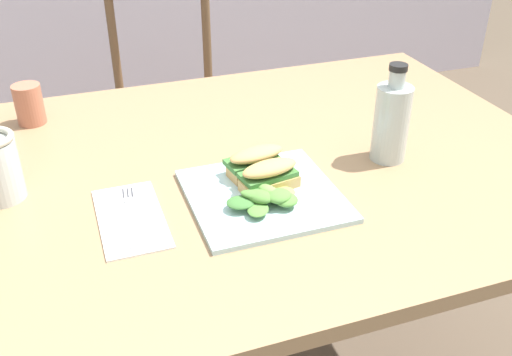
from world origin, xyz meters
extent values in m
cube|color=#997551|center=(0.05, 0.16, 0.72)|extent=(1.26, 0.96, 0.03)
cube|color=brown|center=(-0.52, 0.57, 0.35)|extent=(0.07, 0.07, 0.71)
cube|color=brown|center=(0.61, 0.57, 0.35)|extent=(0.07, 0.07, 0.71)
cylinder|color=brown|center=(-0.20, 0.97, 0.21)|extent=(0.03, 0.03, 0.43)
cylinder|color=brown|center=(0.13, 0.89, 0.21)|extent=(0.03, 0.03, 0.43)
cylinder|color=brown|center=(-0.12, 1.30, 0.21)|extent=(0.03, 0.03, 0.43)
cylinder|color=brown|center=(0.21, 1.22, 0.21)|extent=(0.03, 0.03, 0.43)
cube|color=brown|center=(0.01, 1.10, 0.44)|extent=(0.49, 0.49, 0.02)
cylinder|color=brown|center=(-0.11, 1.31, 0.66)|extent=(0.03, 0.03, 0.42)
cylinder|color=brown|center=(0.22, 1.23, 0.66)|extent=(0.03, 0.03, 0.42)
cube|color=silver|center=(-0.01, 0.02, 0.74)|extent=(0.27, 0.27, 0.01)
cube|color=tan|center=(0.01, 0.03, 0.76)|extent=(0.11, 0.06, 0.02)
cube|color=#3D7033|center=(0.01, 0.04, 0.78)|extent=(0.11, 0.07, 0.01)
ellipsoid|color=tan|center=(0.01, 0.03, 0.79)|extent=(0.12, 0.07, 0.02)
cube|color=tan|center=(0.01, 0.09, 0.76)|extent=(0.11, 0.06, 0.02)
cube|color=#3D7033|center=(0.00, 0.09, 0.78)|extent=(0.11, 0.07, 0.01)
ellipsoid|color=tan|center=(0.01, 0.09, 0.79)|extent=(0.12, 0.07, 0.02)
ellipsoid|color=#6B9E47|center=(-0.04, -0.02, 0.75)|extent=(0.05, 0.05, 0.01)
ellipsoid|color=#518438|center=(-0.04, -0.04, 0.76)|extent=(0.06, 0.06, 0.01)
ellipsoid|color=#518438|center=(-0.03, -0.02, 0.77)|extent=(0.06, 0.06, 0.01)
ellipsoid|color=#3D7033|center=(-0.03, -0.01, 0.77)|extent=(0.05, 0.05, 0.01)
ellipsoid|color=#6B9E47|center=(-0.01, -0.01, 0.77)|extent=(0.05, 0.06, 0.02)
ellipsoid|color=#84A84C|center=(0.02, 0.00, 0.76)|extent=(0.07, 0.06, 0.01)
ellipsoid|color=#6B9E47|center=(0.03, -0.02, 0.76)|extent=(0.03, 0.04, 0.01)
ellipsoid|color=#518438|center=(0.01, -0.03, 0.77)|extent=(0.06, 0.06, 0.02)
ellipsoid|color=#518438|center=(-0.03, -0.02, 0.77)|extent=(0.06, 0.06, 0.02)
ellipsoid|color=#518438|center=(0.02, -0.04, 0.76)|extent=(0.05, 0.05, 0.01)
ellipsoid|color=#3D7033|center=(-0.06, -0.02, 0.76)|extent=(0.06, 0.05, 0.01)
cube|color=white|center=(-0.25, 0.03, 0.74)|extent=(0.11, 0.22, 0.00)
cube|color=silver|center=(-0.25, 0.01, 0.75)|extent=(0.03, 0.14, 0.00)
cube|color=silver|center=(-0.24, 0.10, 0.75)|extent=(0.03, 0.05, 0.00)
cube|color=#38383D|center=(-0.23, 0.11, 0.75)|extent=(0.01, 0.03, 0.00)
cube|color=#38383D|center=(-0.24, 0.11, 0.75)|extent=(0.01, 0.03, 0.00)
cube|color=#38383D|center=(-0.25, 0.11, 0.75)|extent=(0.01, 0.03, 0.00)
cylinder|color=black|center=(0.29, 0.08, 0.79)|extent=(0.07, 0.07, 0.11)
cylinder|color=#B2BCB7|center=(0.29, 0.08, 0.82)|extent=(0.07, 0.07, 0.16)
cylinder|color=#B2BCB7|center=(0.29, 0.08, 0.91)|extent=(0.03, 0.03, 0.03)
cylinder|color=black|center=(0.29, 0.08, 0.94)|extent=(0.04, 0.04, 0.01)
cylinder|color=#B2664C|center=(-0.40, 0.50, 0.79)|extent=(0.06, 0.06, 0.09)
camera|label=1|loc=(-0.32, -0.83, 1.33)|focal=41.10mm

